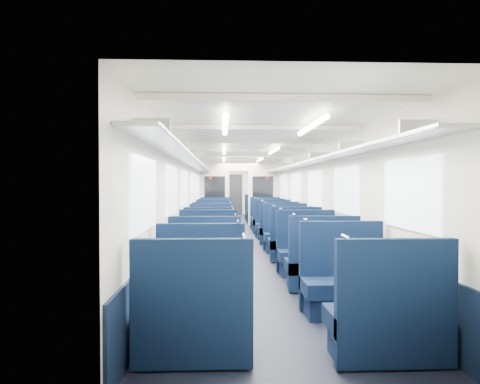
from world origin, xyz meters
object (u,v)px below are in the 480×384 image
Objects in this scene: seat_11 at (286,237)px; seat_1 at (389,323)px; seat_18 at (215,220)px; seat_14 at (214,226)px; seat_22 at (217,213)px; bulkhead at (239,192)px; seat_4 at (205,268)px; seat_10 at (212,237)px; seat_20 at (216,215)px; seat_8 at (210,245)px; seat_17 at (269,222)px; seat_7 at (307,254)px; seat_16 at (215,222)px; seat_9 at (295,244)px; seat_19 at (265,219)px; seat_13 at (279,231)px; seat_12 at (213,232)px; seat_2 at (200,292)px; seat_0 at (193,323)px; seat_5 at (322,267)px; seat_6 at (208,254)px; seat_3 at (344,285)px; end_door at (235,194)px; seat_15 at (273,226)px; seat_23 at (257,213)px; seat_21 at (260,215)px.

seat_1 is at bearing -90.00° from seat_11.
seat_14 is at bearing -90.00° from seat_18.
seat_1 and seat_22 have the same top height.
seat_4 is at bearing -95.06° from bulkhead.
seat_10 is at bearing 105.99° from seat_1.
seat_8 is at bearing -90.00° from seat_20.
seat_17 and seat_22 have the same top height.
seat_18 is at bearing 99.12° from seat_1.
bulkhead is at bearing 108.74° from seat_17.
seat_4 is at bearing -147.38° from seat_7.
seat_16 and seat_18 have the same top height.
seat_7 is 1.22m from seat_9.
seat_19 is 3.66m from seat_22.
seat_13 is at bearing -63.34° from seat_18.
seat_12 is at bearing 90.00° from seat_10.
seat_17 is (1.66, 8.25, 0.00)m from seat_2.
seat_0 and seat_5 have the same top height.
seat_20 is at bearing 90.00° from seat_6.
seat_5 and seat_13 have the same top height.
seat_7 and seat_13 have the same top height.
seat_0 is 2.88m from seat_5.
seat_3 and seat_14 have the same top height.
seat_7 and seat_20 have the same top height.
end_door is 1.80× the size of seat_15.
bulkhead reaches higher than seat_8.
seat_4 is 11.42m from seat_23.
seat_9 is 4.94m from seat_16.
seat_3 is (0.83, -10.47, -0.89)m from bulkhead.
seat_21 is at bearing 90.00° from seat_9.
seat_20 is at bearing 90.00° from seat_16.
seat_14 is at bearing -144.37° from seat_17.
seat_9 is at bearing -79.46° from seat_22.
seat_3 and seat_8 have the same top height.
seat_11 is (1.66, 1.21, 0.00)m from seat_8.
seat_6 is 2.20m from seat_10.
seat_22 is (0.00, 13.55, 0.00)m from seat_0.
seat_4 and seat_8 have the same top height.
seat_23 is (0.00, 5.57, 0.00)m from seat_15.
seat_1 is 1.00× the size of seat_4.
seat_9 and seat_18 have the same top height.
seat_5 is 11.31m from seat_22.
seat_0 is 5.73m from seat_10.
seat_20 is 1.66m from seat_21.
seat_15 is 5.72m from seat_22.
seat_17 is at bearing -90.00° from seat_19.
seat_0 and seat_12 have the same top height.
seat_20 is at bearing 128.77° from seat_19.
seat_18 is at bearing -128.22° from seat_21.
seat_2 and seat_12 have the same top height.
seat_1 and seat_21 have the same top height.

